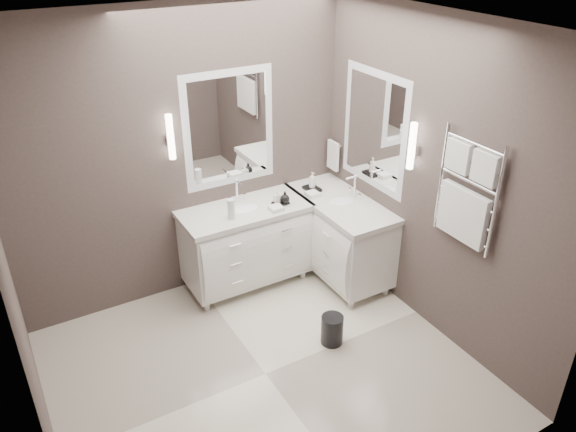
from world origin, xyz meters
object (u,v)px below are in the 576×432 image
towel_ladder (466,197)px  waste_bin (332,330)px  vanity_back (246,241)px  vanity_right (339,233)px

towel_ladder → waste_bin: (-0.87, 0.45, -1.26)m
vanity_back → vanity_right: bearing=-20.4°
vanity_back → towel_ladder: (1.10, -1.63, 0.91)m
vanity_right → waste_bin: bearing=-127.2°
vanity_back → towel_ladder: bearing=-55.9°
vanity_right → vanity_back: bearing=159.6°
waste_bin → towel_ladder: bearing=-27.5°
vanity_right → towel_ladder: size_ratio=1.38×
vanity_right → towel_ladder: towel_ladder is taller
vanity_back → vanity_right: size_ratio=1.00×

